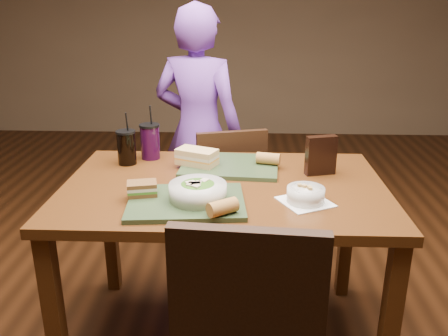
{
  "coord_description": "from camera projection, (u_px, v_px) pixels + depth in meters",
  "views": [
    {
      "loc": [
        0.07,
        -1.78,
        1.46
      ],
      "look_at": [
        0.0,
        0.0,
        0.82
      ],
      "focal_mm": 38.0,
      "sensor_mm": 36.0,
      "label": 1
    }
  ],
  "objects": [
    {
      "name": "ground",
      "position": [
        224.0,
        336.0,
        2.17
      ],
      "size": [
        6.0,
        6.0,
        0.0
      ],
      "primitive_type": "plane",
      "color": "#381C0B",
      "rests_on": "ground"
    },
    {
      "name": "dining_table",
      "position": [
        224.0,
        205.0,
        1.95
      ],
      "size": [
        1.3,
        0.85,
        0.75
      ],
      "color": "#4C290F",
      "rests_on": "ground"
    },
    {
      "name": "chair_far",
      "position": [
        232.0,
        193.0,
        2.56
      ],
      "size": [
        0.44,
        0.45,
        0.84
      ],
      "color": "black",
      "rests_on": "ground"
    },
    {
      "name": "diner",
      "position": [
        198.0,
        132.0,
        2.77
      ],
      "size": [
        0.6,
        0.48,
        1.45
      ],
      "primitive_type": "imported",
      "rotation": [
        0.0,
        0.0,
        2.87
      ],
      "color": "#6C389A",
      "rests_on": "ground"
    },
    {
      "name": "tray_near",
      "position": [
        186.0,
        202.0,
        1.73
      ],
      "size": [
        0.45,
        0.36,
        0.02
      ],
      "primitive_type": "cube",
      "rotation": [
        0.0,
        0.0,
        0.09
      ],
      "color": "#2A3C21",
      "rests_on": "dining_table"
    },
    {
      "name": "tray_far",
      "position": [
        230.0,
        166.0,
        2.1
      ],
      "size": [
        0.44,
        0.35,
        0.02
      ],
      "primitive_type": "cube",
      "rotation": [
        0.0,
        0.0,
        -0.08
      ],
      "color": "#2A3C21",
      "rests_on": "dining_table"
    },
    {
      "name": "salad_bowl",
      "position": [
        198.0,
        190.0,
        1.72
      ],
      "size": [
        0.21,
        0.21,
        0.07
      ],
      "color": "silver",
      "rests_on": "tray_near"
    },
    {
      "name": "soup_bowl",
      "position": [
        306.0,
        194.0,
        1.74
      ],
      "size": [
        0.23,
        0.23,
        0.07
      ],
      "color": "white",
      "rests_on": "dining_table"
    },
    {
      "name": "sandwich_near",
      "position": [
        142.0,
        189.0,
        1.76
      ],
      "size": [
        0.12,
        0.1,
        0.05
      ],
      "color": "#593819",
      "rests_on": "tray_near"
    },
    {
      "name": "sandwich_far",
      "position": [
        197.0,
        157.0,
        2.08
      ],
      "size": [
        0.2,
        0.16,
        0.07
      ],
      "color": "tan",
      "rests_on": "tray_far"
    },
    {
      "name": "baguette_near",
      "position": [
        223.0,
        207.0,
        1.6
      ],
      "size": [
        0.11,
        0.1,
        0.05
      ],
      "primitive_type": "cylinder",
      "rotation": [
        0.0,
        1.57,
        0.62
      ],
      "color": "#AD7533",
      "rests_on": "tray_near"
    },
    {
      "name": "baguette_far",
      "position": [
        268.0,
        159.0,
        2.09
      ],
      "size": [
        0.11,
        0.07,
        0.05
      ],
      "primitive_type": "cylinder",
      "rotation": [
        0.0,
        1.57,
        -0.24
      ],
      "color": "#AD7533",
      "rests_on": "tray_far"
    },
    {
      "name": "cup_cola",
      "position": [
        127.0,
        147.0,
        2.13
      ],
      "size": [
        0.09,
        0.09,
        0.24
      ],
      "color": "black",
      "rests_on": "dining_table"
    },
    {
      "name": "cup_berry",
      "position": [
        150.0,
        141.0,
        2.2
      ],
      "size": [
        0.09,
        0.09,
        0.25
      ],
      "color": "black",
      "rests_on": "dining_table"
    },
    {
      "name": "chip_bag",
      "position": [
        321.0,
        155.0,
        2.0
      ],
      "size": [
        0.13,
        0.07,
        0.17
      ],
      "primitive_type": "cube",
      "rotation": [
        0.0,
        0.0,
        0.27
      ],
      "color": "black",
      "rests_on": "dining_table"
    }
  ]
}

